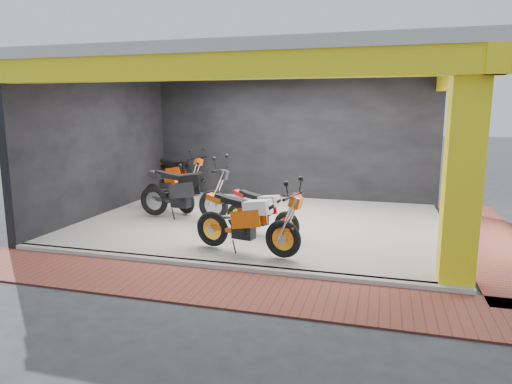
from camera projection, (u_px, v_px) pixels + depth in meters
ground at (235, 251)px, 8.64m from camera, size 80.00×80.00×0.00m
showroom_floor at (262, 223)px, 10.52m from camera, size 8.00×6.00×0.10m
showroom_ceiling at (263, 64)px, 9.88m from camera, size 8.40×6.40×0.20m
back_wall at (290, 140)px, 13.15m from camera, size 8.20×0.20×3.50m
left_wall at (103, 146)px, 11.31m from camera, size 0.20×6.20×3.50m
corner_column at (463, 172)px, 6.61m from camera, size 0.50×0.50×3.50m
header_beam_front at (213, 67)px, 7.10m from camera, size 8.40×0.30×0.40m
header_beam_right at (461, 75)px, 8.87m from camera, size 0.30×6.40×0.40m
floor_kerb at (216, 266)px, 7.66m from camera, size 8.00×0.20×0.10m
paver_front at (198, 285)px, 6.93m from camera, size 9.00×1.40×0.03m
paver_right at (490, 241)px, 9.25m from camera, size 1.40×7.00×0.03m
moto_hero at (283, 221)px, 7.75m from camera, size 2.34×1.26×1.36m
moto_row_a at (287, 212)px, 8.85m from camera, size 2.04×1.36×1.17m
moto_row_b at (213, 190)px, 10.30m from camera, size 2.47×1.06×1.47m
moto_row_c at (185, 190)px, 11.06m from camera, size 2.14×1.53×1.23m
moto_row_d at (193, 173)px, 13.51m from camera, size 2.36×1.42×1.35m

